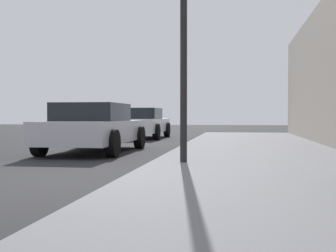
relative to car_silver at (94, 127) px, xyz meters
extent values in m
cube|color=slate|center=(4.18, -5.58, -0.57)|extent=(4.00, 32.00, 0.15)
cylinder|color=black|center=(2.77, -3.53, 1.49)|extent=(0.12, 0.12, 3.96)
cube|color=#B7B7BF|center=(0.00, 0.05, -0.10)|extent=(1.77, 4.42, 0.55)
cube|color=black|center=(0.00, -0.17, 0.40)|extent=(1.56, 1.99, 0.45)
cylinder|color=black|center=(-0.88, 1.46, -0.33)|extent=(0.22, 0.64, 0.64)
cylinder|color=black|center=(0.88, 1.46, -0.33)|extent=(0.22, 0.64, 0.64)
cylinder|color=black|center=(-0.88, -1.36, -0.33)|extent=(0.22, 0.64, 0.64)
cylinder|color=black|center=(0.88, -1.36, -0.33)|extent=(0.22, 0.64, 0.64)
cube|color=white|center=(-0.33, 7.33, -0.10)|extent=(1.76, 4.15, 0.55)
cube|color=black|center=(-0.33, 7.12, 0.40)|extent=(1.55, 1.87, 0.45)
cylinder|color=black|center=(-1.21, 8.66, -0.33)|extent=(0.22, 0.64, 0.64)
cylinder|color=black|center=(0.56, 8.66, -0.33)|extent=(0.22, 0.64, 0.64)
cylinder|color=black|center=(-1.21, 6.00, -0.33)|extent=(0.22, 0.64, 0.64)
cylinder|color=black|center=(0.56, 6.00, -0.33)|extent=(0.22, 0.64, 0.64)
camera|label=1|loc=(3.69, -11.21, 0.31)|focal=47.87mm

